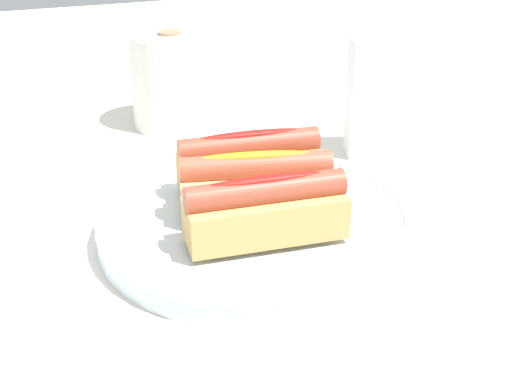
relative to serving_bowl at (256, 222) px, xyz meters
name	(u,v)px	position (x,y,z in m)	size (l,w,h in m)	color
ground_plane	(270,239)	(0.01, -0.01, -0.02)	(2.40, 2.40, 0.00)	silver
serving_bowl	(256,222)	(0.00, 0.00, 0.00)	(0.32, 0.32, 0.03)	silver
hotdog_front	(266,211)	(-0.01, -0.05, 0.04)	(0.15, 0.06, 0.06)	tan
hotdog_back	(256,185)	(0.00, 0.00, 0.04)	(0.16, 0.08, 0.06)	#DBB270
hotdog_side	(247,163)	(0.01, 0.05, 0.04)	(0.15, 0.06, 0.06)	tan
paper_towel_roll	(171,80)	(-0.01, 0.34, 0.05)	(0.11, 0.11, 0.13)	white
napkin_box	(392,98)	(0.23, 0.15, 0.06)	(0.11, 0.04, 0.15)	white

